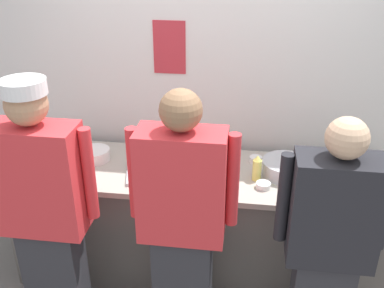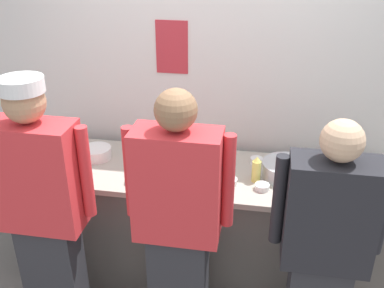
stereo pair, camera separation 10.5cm
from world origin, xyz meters
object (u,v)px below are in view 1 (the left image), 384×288
Objects in this scene: chef_far_right at (328,247)px; mixing_bowl_steel at (287,168)px; ramekin_red_sauce at (231,180)px; squeeze_bottle_primary at (257,168)px; squeeze_bottle_secondary at (374,168)px; chef_center at (182,223)px; chef_near_left at (46,213)px; ramekin_green_sauce at (263,185)px; deli_cup at (212,178)px; ramekin_yellow_sauce at (61,161)px; squeeze_bottle_spare at (210,162)px; ramekin_orange_sauce at (256,159)px; chefs_knife at (329,179)px; plate_stack_front at (95,155)px; sheet_tray at (156,171)px.

mixing_bowl_steel is at bearing 105.49° from chef_far_right.
squeeze_bottle_primary is at bearing 22.08° from ramekin_red_sauce.
chef_center is at bearing -150.53° from squeeze_bottle_secondary.
chef_far_right is (1.62, 0.01, -0.08)m from chef_near_left.
chef_near_left reaches higher than ramekin_green_sauce.
chef_near_left reaches higher than chef_far_right.
mixing_bowl_steel reaches higher than deli_cup.
ramekin_yellow_sauce is 0.87× the size of ramekin_green_sauce.
squeeze_bottle_spare reaches higher than ramekin_orange_sauce.
mixing_bowl_steel is at bearing 174.11° from chefs_knife.
chefs_knife is at bearing -1.89° from plate_stack_front.
ramekin_red_sauce is 0.68m from chefs_knife.
ramekin_green_sauce is (0.37, -0.14, -0.07)m from squeeze_bottle_spare.
ramekin_yellow_sauce is (-1.60, -0.07, -0.03)m from mixing_bowl_steel.
chefs_knife is at bearing -19.70° from ramekin_orange_sauce.
mixing_bowl_steel is 0.23m from squeeze_bottle_primary.
ramekin_yellow_sauce is at bearing 178.73° from squeeze_bottle_primary.
squeeze_bottle_secondary is at bearing 8.10° from chefs_knife.
squeeze_bottle_primary is at bearing 26.76° from chef_near_left.
chef_near_left is at bearing -158.16° from chefs_knife.
chefs_knife is (0.81, 0.04, -0.09)m from squeeze_bottle_spare.
ramekin_green_sauce is at bearing -65.69° from squeeze_bottle_primary.
ramekin_green_sauce reaches higher than chefs_knife.
squeeze_bottle_spare is (-1.10, -0.08, 0.00)m from squeeze_bottle_secondary.
chef_center is 16.58× the size of ramekin_red_sauce.
chef_center is 1.02m from plate_stack_front.
chef_near_left is 6.37× the size of chefs_knife.
ramekin_yellow_sauce reaches higher than chefs_knife.
squeeze_bottle_secondary reaches higher than sheet_tray.
sheet_tray is 3.86× the size of ramekin_red_sauce.
squeeze_bottle_spare reaches higher than ramekin_yellow_sauce.
ramekin_yellow_sauce is at bearing 175.34° from ramekin_red_sauce.
sheet_tray is at bearing 115.94° from chef_center.
ramekin_yellow_sauce is (-0.18, 0.65, -0.01)m from chef_near_left.
deli_cup is at bearing -169.18° from ramekin_red_sauce.
ramekin_green_sauce is (1.22, -0.23, -0.02)m from plate_stack_front.
ramekin_red_sauce is at bearing 171.45° from ramekin_green_sauce.
squeeze_bottle_primary is 1.77× the size of ramekin_red_sauce.
chef_near_left is 9.19× the size of squeeze_bottle_secondary.
chef_near_left is 0.74m from plate_stack_front.
squeeze_bottle_primary is at bearing -88.52° from ramekin_orange_sauce.
ramekin_yellow_sauce is (-0.22, -0.09, -0.02)m from plate_stack_front.
chef_near_left is 0.81m from sheet_tray.
chef_far_right is 0.68m from chefs_knife.
ramekin_yellow_sauce is at bearing 105.30° from chef_near_left.
ramekin_red_sauce is 0.22m from ramekin_green_sauce.
chef_near_left reaches higher than sheet_tray.
plate_stack_front is (-0.75, 0.69, 0.03)m from chef_center.
chef_far_right is 1.25m from sheet_tray.
ramekin_red_sauce reaches higher than chefs_knife.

